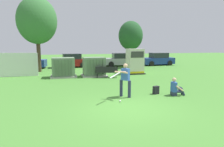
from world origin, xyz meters
TOP-DOWN VIEW (x-y plane):
  - ground_plane at (0.00, 0.00)m, footprint 96.00×96.00m
  - fence_panel at (-7.03, 10.50)m, footprint 4.80×0.12m
  - transformer_west at (-2.52, 9.15)m, footprint 2.10×1.70m
  - transformer_mid_west at (0.02, 8.99)m, footprint 2.10×1.70m
  - generator_enclosure at (3.92, 9.49)m, footprint 1.60×1.40m
  - park_bench at (0.88, 7.93)m, footprint 1.84×0.82m
  - batter at (0.41, 1.79)m, footprint 1.34×1.30m
  - sports_ball at (-0.07, 0.99)m, footprint 0.09×0.09m
  - seated_spectator at (3.16, 1.46)m, footprint 0.76×0.59m
  - backpack at (2.28, 2.00)m, footprint 0.37×0.33m
  - tree_left at (-4.78, 13.16)m, footprint 3.78×3.78m
  - tree_center_left at (5.29, 14.56)m, footprint 2.82×2.82m
  - parked_car_leftmost at (-6.41, 16.45)m, footprint 4.39×2.34m
  - parked_car_left_of_center at (-1.53, 16.33)m, footprint 4.30×2.12m
  - parked_car_right_of_center at (4.62, 16.42)m, footprint 4.30×2.12m
  - parked_car_rightmost at (9.63, 16.01)m, footprint 4.26×2.03m

SIDE VIEW (x-z plane):
  - ground_plane at x=0.00m, z-range 0.00..0.00m
  - sports_ball at x=-0.07m, z-range 0.00..0.09m
  - backpack at x=2.28m, z-range -0.01..0.43m
  - seated_spectator at x=3.16m, z-range -0.11..0.86m
  - park_bench at x=0.88m, z-range 0.08..0.99m
  - parked_car_leftmost at x=-6.41m, z-range -0.06..1.56m
  - parked_car_left_of_center at x=-1.53m, z-range -0.06..1.56m
  - parked_car_right_of_center at x=4.62m, z-range -0.06..1.56m
  - parked_car_rightmost at x=9.63m, z-range -0.06..1.56m
  - transformer_west at x=-2.52m, z-range -0.02..1.60m
  - transformer_mid_west at x=0.02m, z-range -0.02..1.60m
  - batter at x=0.41m, z-range 0.11..1.85m
  - fence_panel at x=-7.03m, z-range 0.00..2.00m
  - generator_enclosure at x=3.92m, z-range -0.01..2.29m
  - tree_center_left at x=5.29m, z-range 1.00..6.40m
  - tree_left at x=-4.78m, z-range 1.34..8.56m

